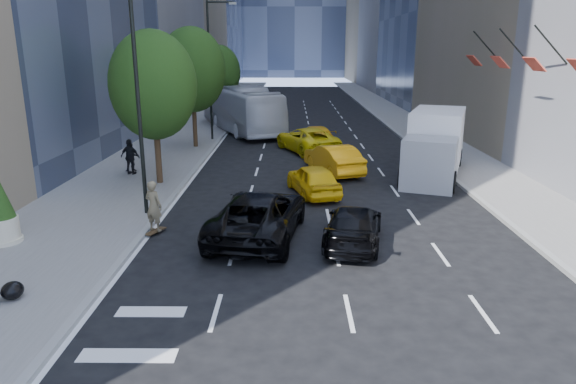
{
  "coord_description": "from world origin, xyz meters",
  "views": [
    {
      "loc": [
        -0.5,
        -16.1,
        6.66
      ],
      "look_at": [
        -0.65,
        2.03,
        1.6
      ],
      "focal_mm": 32.0,
      "sensor_mm": 36.0,
      "label": 1
    }
  ],
  "objects_px": {
    "black_sedan_mercedes": "(354,225)",
    "box_truck": "(435,144)",
    "skateboarder": "(154,210)",
    "city_bus": "(241,109)",
    "black_sedan_lincoln": "(259,215)"
  },
  "relations": [
    {
      "from": "black_sedan_lincoln",
      "to": "black_sedan_mercedes",
      "type": "xyz_separation_m",
      "value": [
        3.39,
        -0.63,
        -0.18
      ]
    },
    {
      "from": "skateboarder",
      "to": "black_sedan_lincoln",
      "type": "bearing_deg",
      "value": -159.33
    },
    {
      "from": "black_sedan_lincoln",
      "to": "black_sedan_mercedes",
      "type": "distance_m",
      "value": 3.45
    },
    {
      "from": "city_bus",
      "to": "box_truck",
      "type": "relative_size",
      "value": 1.75
    },
    {
      "from": "city_bus",
      "to": "box_truck",
      "type": "bearing_deg",
      "value": -75.82
    },
    {
      "from": "city_bus",
      "to": "black_sedan_lincoln",
      "type": "bearing_deg",
      "value": -105.69
    },
    {
      "from": "black_sedan_lincoln",
      "to": "box_truck",
      "type": "xyz_separation_m",
      "value": [
        8.83,
        9.36,
        0.91
      ]
    },
    {
      "from": "skateboarder",
      "to": "box_truck",
      "type": "xyz_separation_m",
      "value": [
        12.72,
        9.1,
        0.81
      ]
    },
    {
      "from": "black_sedan_mercedes",
      "to": "black_sedan_lincoln",
      "type": "bearing_deg",
      "value": 0.1
    },
    {
      "from": "black_sedan_mercedes",
      "to": "box_truck",
      "type": "relative_size",
      "value": 0.6
    },
    {
      "from": "black_sedan_lincoln",
      "to": "black_sedan_mercedes",
      "type": "relative_size",
      "value": 1.33
    },
    {
      "from": "black_sedan_mercedes",
      "to": "box_truck",
      "type": "xyz_separation_m",
      "value": [
        5.44,
        9.99,
        1.1
      ]
    },
    {
      "from": "skateboarder",
      "to": "black_sedan_mercedes",
      "type": "bearing_deg",
      "value": -162.47
    },
    {
      "from": "skateboarder",
      "to": "box_truck",
      "type": "height_order",
      "value": "box_truck"
    },
    {
      "from": "black_sedan_lincoln",
      "to": "box_truck",
      "type": "height_order",
      "value": "box_truck"
    }
  ]
}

